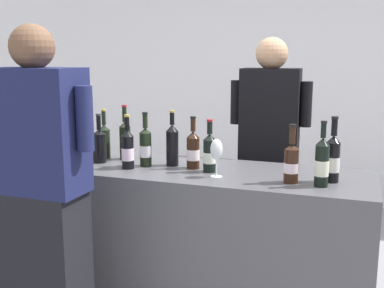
{
  "coord_description": "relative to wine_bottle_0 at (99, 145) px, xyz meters",
  "views": [
    {
      "loc": [
        0.94,
        -2.57,
        1.58
      ],
      "look_at": [
        0.04,
        0.0,
        1.06
      ],
      "focal_mm": 44.09,
      "sensor_mm": 36.0,
      "label": 1
    }
  ],
  "objects": [
    {
      "name": "wall_back",
      "position": [
        0.56,
        2.63,
        0.38
      ],
      "size": [
        8.0,
        0.1,
        2.8
      ],
      "primitive_type": "cube",
      "color": "white",
      "rests_on": "ground_plane"
    },
    {
      "name": "counter",
      "position": [
        0.56,
        0.03,
        -0.57
      ],
      "size": [
        2.17,
        0.66,
        0.91
      ],
      "primitive_type": "cube",
      "color": "#4C4C51",
      "rests_on": "ground_plane"
    },
    {
      "name": "wine_bottle_0",
      "position": [
        0.0,
        0.0,
        0.0
      ],
      "size": [
        0.08,
        0.08,
        0.31
      ],
      "color": "black",
      "rests_on": "counter"
    },
    {
      "name": "wine_bottle_1",
      "position": [
        0.24,
        -0.09,
        0.0
      ],
      "size": [
        0.07,
        0.07,
        0.32
      ],
      "color": "black",
      "rests_on": "counter"
    },
    {
      "name": "wine_bottle_2",
      "position": [
        1.2,
        -0.09,
        -0.0
      ],
      "size": [
        0.08,
        0.08,
        0.31
      ],
      "color": "black",
      "rests_on": "counter"
    },
    {
      "name": "wine_bottle_3",
      "position": [
        -0.11,
        0.03,
        0.0
      ],
      "size": [
        0.08,
        0.08,
        0.33
      ],
      "color": "black",
      "rests_on": "counter"
    },
    {
      "name": "wine_bottle_4",
      "position": [
        1.4,
        -0.0,
        0.02
      ],
      "size": [
        0.07,
        0.07,
        0.35
      ],
      "color": "black",
      "rests_on": "counter"
    },
    {
      "name": "wine_bottle_5",
      "position": [
        0.61,
        0.04,
        0.0
      ],
      "size": [
        0.08,
        0.08,
        0.31
      ],
      "color": "black",
      "rests_on": "counter"
    },
    {
      "name": "wine_bottle_6",
      "position": [
        1.36,
        -0.11,
        0.01
      ],
      "size": [
        0.07,
        0.07,
        0.34
      ],
      "color": "black",
      "rests_on": "counter"
    },
    {
      "name": "wine_bottle_7",
      "position": [
        0.46,
        0.07,
        0.02
      ],
      "size": [
        0.08,
        0.08,
        0.34
      ],
      "color": "black",
      "rests_on": "counter"
    },
    {
      "name": "wine_bottle_8",
      "position": [
        0.31,
        0.01,
        0.01
      ],
      "size": [
        0.07,
        0.07,
        0.33
      ],
      "color": "black",
      "rests_on": "counter"
    },
    {
      "name": "wine_bottle_9",
      "position": [
        0.11,
        0.14,
        0.02
      ],
      "size": [
        0.07,
        0.07,
        0.35
      ],
      "color": "black",
      "rests_on": "counter"
    },
    {
      "name": "wine_bottle_10",
      "position": [
        0.72,
        -0.01,
        0.0
      ],
      "size": [
        0.07,
        0.07,
        0.31
      ],
      "color": "black",
      "rests_on": "counter"
    },
    {
      "name": "wine_bottle_11",
      "position": [
        -0.03,
        0.12,
        0.01
      ],
      "size": [
        0.07,
        0.07,
        0.32
      ],
      "color": "black",
      "rests_on": "counter"
    },
    {
      "name": "wine_glass",
      "position": [
        0.79,
        -0.11,
        0.04
      ],
      "size": [
        0.07,
        0.07,
        0.21
      ],
      "color": "silver",
      "rests_on": "counter"
    },
    {
      "name": "person_server",
      "position": [
        0.95,
        0.65,
        -0.19
      ],
      "size": [
        0.55,
        0.25,
        1.69
      ],
      "color": "black",
      "rests_on": "ground_plane"
    },
    {
      "name": "person_guest",
      "position": [
        0.07,
        -0.68,
        -0.19
      ],
      "size": [
        0.62,
        0.25,
        1.72
      ],
      "color": "black",
      "rests_on": "ground_plane"
    }
  ]
}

